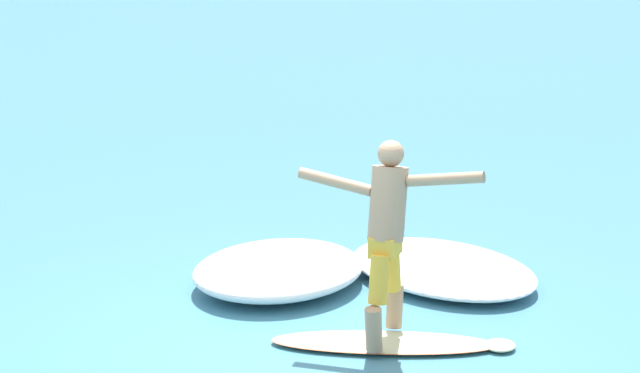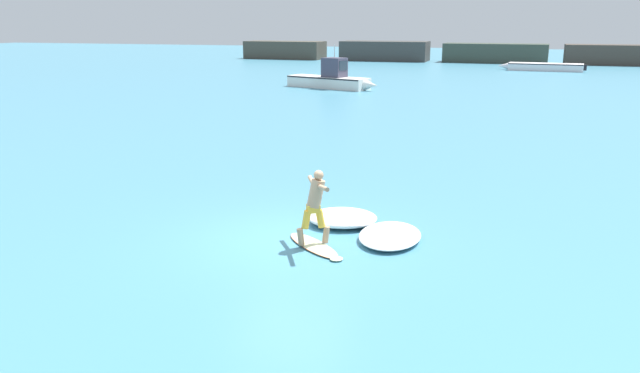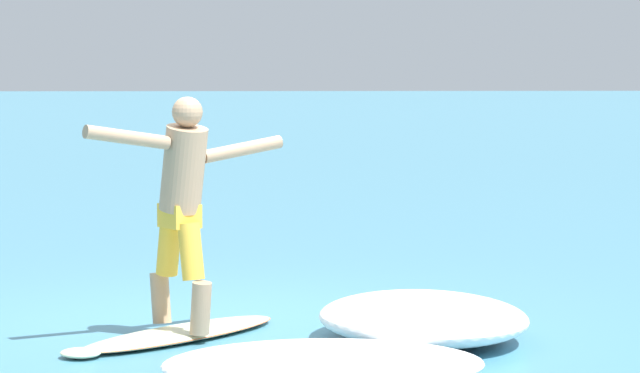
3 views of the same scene
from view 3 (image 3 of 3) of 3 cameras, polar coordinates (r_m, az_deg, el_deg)
name	(u,v)px [view 3 (image 3 of 3)]	position (r m, az deg, el deg)	size (l,w,h in m)	color
ground_plane	(221,323)	(10.91, -3.76, -5.13)	(200.00, 200.00, 0.00)	teal
surfboard	(177,334)	(10.28, -5.40, -5.55)	(1.68, 1.56, 0.20)	beige
surfer	(183,195)	(10.14, -5.19, -0.33)	(0.87, 1.30, 1.57)	tan
wave_foam_at_tail	(423,318)	(10.17, 3.90, -4.96)	(1.88, 1.71, 0.31)	white
wave_foam_at_nose	(323,365)	(8.88, 0.13, -6.72)	(1.38, 1.94, 0.20)	white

